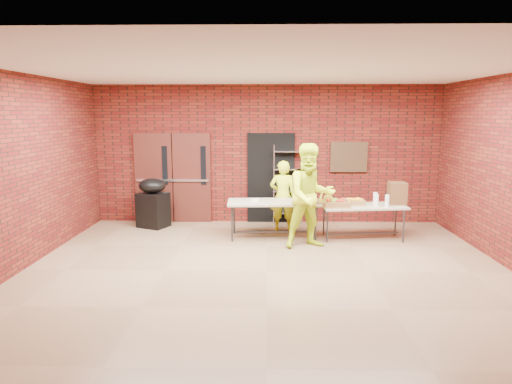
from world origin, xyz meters
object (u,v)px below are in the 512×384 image
volunteer_man (311,196)px  covered_grill (153,203)px  table_left (274,204)px  wire_rack (288,185)px  coffee_dispenser (397,193)px  table_right (363,208)px  volunteer_woman (283,196)px

volunteer_man → covered_grill: bearing=140.7°
table_left → volunteer_man: size_ratio=0.96×
wire_rack → covered_grill: bearing=-169.1°
coffee_dispenser → covered_grill: size_ratio=0.41×
coffee_dispenser → wire_rack: bearing=152.2°
coffee_dispenser → table_right: bearing=-167.8°
table_left → table_right: table_left is taller
table_right → volunteer_man: bearing=-158.8°
table_left → wire_rack: bearing=71.8°
table_right → volunteer_man: (-1.13, -0.60, 0.36)m
table_left → volunteer_woman: size_ratio=1.23×
coffee_dispenser → volunteer_man: bearing=-157.9°
coffee_dispenser → volunteer_man: 2.00m
table_right → covered_grill: (-4.53, 0.90, -0.08)m
table_right → volunteer_woman: 1.73m
coffee_dispenser → volunteer_woman: volunteer_woman is taller
volunteer_man → wire_rack: bearing=84.6°
wire_rack → covered_grill: (-3.06, -0.41, -0.36)m
table_left → volunteer_man: 0.98m
table_right → volunteer_man: volunteer_man is taller
wire_rack → volunteer_man: size_ratio=0.92×
covered_grill → table_right: bearing=13.0°
covered_grill → volunteer_woman: bearing=18.4°
table_left → table_right: (1.82, -0.04, -0.07)m
volunteer_woman → coffee_dispenser: bearing=175.2°
volunteer_woman → table_left: bearing=75.7°
volunteer_man → table_left: bearing=121.8°
table_left → volunteer_woman: volunteer_woman is taller
coffee_dispenser → volunteer_woman: size_ratio=0.29×
wire_rack → table_right: wire_rack is taller
coffee_dispenser → table_left: bearing=-177.4°
table_left → table_right: 1.82m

